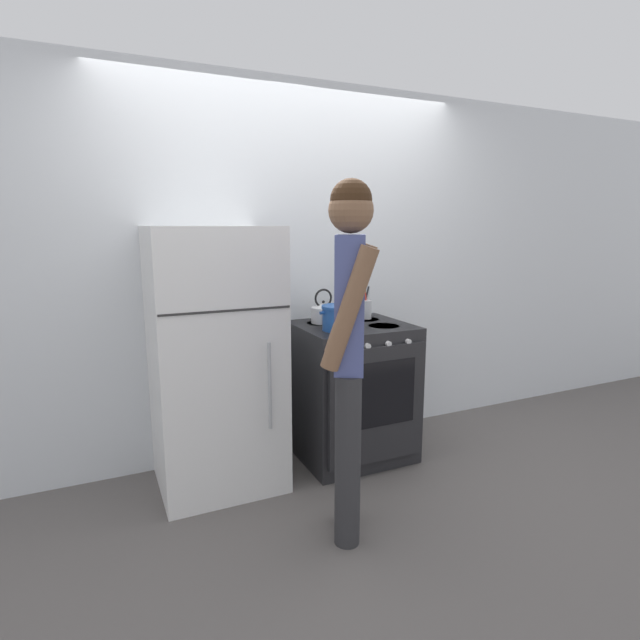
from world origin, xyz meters
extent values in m
plane|color=#5B5654|center=(0.00, 0.00, 0.00)|extent=(14.00, 14.00, 0.00)
cube|color=silver|center=(0.00, 0.03, 1.27)|extent=(10.00, 0.06, 2.55)
cube|color=white|center=(-0.63, -0.32, 0.79)|extent=(0.73, 0.65, 1.59)
cube|color=#2D2D2D|center=(-0.63, -0.65, 1.14)|extent=(0.71, 0.01, 0.01)
cylinder|color=#B2B5BA|center=(-0.41, -0.66, 0.70)|extent=(0.02, 0.02, 0.51)
cube|color=#232326|center=(0.30, -0.33, 0.47)|extent=(0.74, 0.65, 0.94)
cube|color=black|center=(0.30, -0.33, 0.93)|extent=(0.73, 0.64, 0.02)
cube|color=black|center=(0.30, -0.62, 0.46)|extent=(0.64, 0.05, 0.72)
cylinder|color=black|center=(0.13, -0.46, 0.93)|extent=(0.21, 0.21, 0.01)
cylinder|color=black|center=(0.47, -0.46, 0.93)|extent=(0.21, 0.21, 0.01)
cylinder|color=black|center=(0.13, -0.20, 0.93)|extent=(0.21, 0.21, 0.01)
cylinder|color=black|center=(0.47, -0.20, 0.93)|extent=(0.21, 0.21, 0.01)
cylinder|color=silver|center=(0.08, -0.66, 0.87)|extent=(0.04, 0.02, 0.04)
cylinder|color=silver|center=(0.23, -0.66, 0.87)|extent=(0.04, 0.02, 0.04)
cylinder|color=silver|center=(0.37, -0.66, 0.87)|extent=(0.04, 0.02, 0.04)
cylinder|color=silver|center=(0.52, -0.66, 0.87)|extent=(0.04, 0.02, 0.04)
cube|color=#232326|center=(0.30, -0.67, 0.48)|extent=(0.68, 0.03, 0.76)
cube|color=black|center=(0.30, -0.69, 0.55)|extent=(0.52, 0.01, 0.42)
cylinder|color=#1E4C9E|center=(0.13, -0.46, 1.01)|extent=(0.21, 0.21, 0.14)
cylinder|color=#1E4C9E|center=(0.13, -0.46, 1.09)|extent=(0.23, 0.23, 0.02)
sphere|color=black|center=(0.13, -0.46, 1.11)|extent=(0.03, 0.03, 0.03)
cylinder|color=#1E4C9E|center=(0.01, -0.46, 1.06)|extent=(0.03, 0.02, 0.02)
cylinder|color=#1E4C9E|center=(0.25, -0.46, 1.06)|extent=(0.03, 0.02, 0.02)
cylinder|color=silver|center=(0.14, -0.20, 0.99)|extent=(0.17, 0.17, 0.11)
cone|color=silver|center=(0.14, -0.20, 1.06)|extent=(0.16, 0.16, 0.03)
sphere|color=black|center=(0.14, -0.20, 1.08)|extent=(0.02, 0.02, 0.02)
cone|color=silver|center=(0.22, -0.20, 1.00)|extent=(0.09, 0.03, 0.08)
torus|color=black|center=(0.14, -0.20, 1.11)|extent=(0.13, 0.01, 0.13)
cylinder|color=#B7BABF|center=(0.49, -0.19, 1.00)|extent=(0.08, 0.08, 0.13)
cylinder|color=#9E7547|center=(0.48, -0.18, 1.06)|extent=(0.02, 0.03, 0.19)
cylinder|color=#232326|center=(0.48, -0.18, 1.07)|extent=(0.04, 0.04, 0.21)
cylinder|color=#B2B5BA|center=(0.50, -0.20, 1.06)|extent=(0.03, 0.02, 0.21)
cylinder|color=#4C4C51|center=(0.47, -0.18, 1.07)|extent=(0.04, 0.02, 0.22)
cylinder|color=#C63D33|center=(0.49, -0.19, 1.04)|extent=(0.03, 0.01, 0.16)
cylinder|color=#2D2D30|center=(-0.20, -1.21, 0.44)|extent=(0.13, 0.13, 0.88)
cylinder|color=#2D2D30|center=(-0.11, -1.06, 0.44)|extent=(0.13, 0.13, 0.88)
cube|color=#4C5693|center=(-0.15, -1.13, 1.22)|extent=(0.24, 0.29, 0.66)
cylinder|color=brown|center=(-0.22, -1.25, 1.22)|extent=(0.28, 0.21, 0.59)
cylinder|color=brown|center=(-0.09, -1.01, 1.22)|extent=(0.28, 0.21, 0.59)
sphere|color=brown|center=(-0.15, -1.13, 1.66)|extent=(0.21, 0.21, 0.21)
sphere|color=#382314|center=(-0.15, -1.13, 1.71)|extent=(0.20, 0.20, 0.20)
camera|label=1|loc=(-1.28, -3.23, 1.59)|focal=28.00mm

